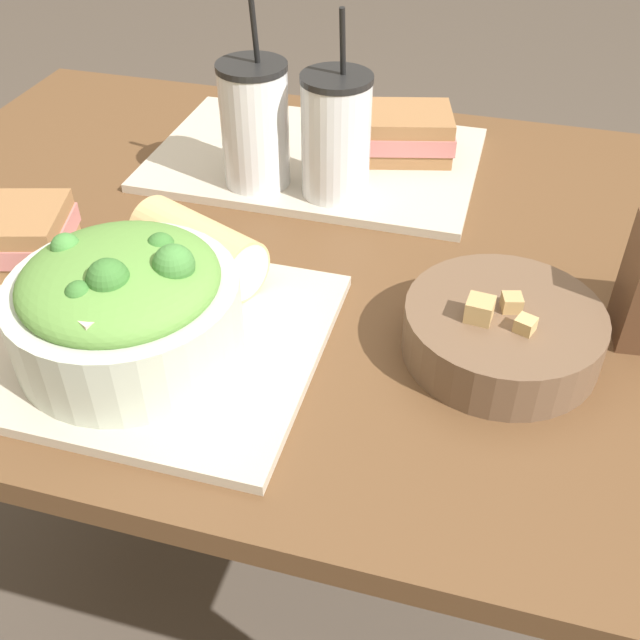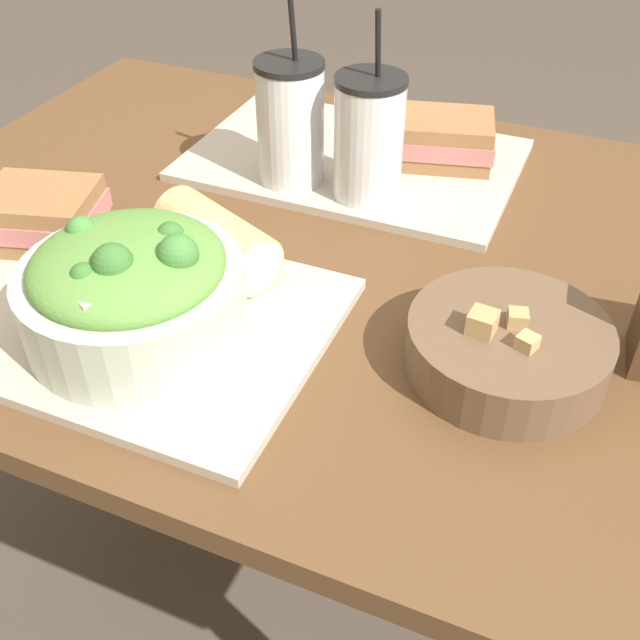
{
  "view_description": "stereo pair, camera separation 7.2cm",
  "coord_description": "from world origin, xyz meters",
  "px_view_note": "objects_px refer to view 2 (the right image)",
  "views": [
    {
      "loc": [
        0.26,
        -0.74,
        1.26
      ],
      "look_at": [
        0.11,
        -0.21,
        0.81
      ],
      "focal_mm": 42.0,
      "sensor_mm": 36.0,
      "label": 1
    },
    {
      "loc": [
        0.33,
        -0.72,
        1.26
      ],
      "look_at": [
        0.11,
        -0.21,
        0.81
      ],
      "focal_mm": 42.0,
      "sensor_mm": 36.0,
      "label": 2
    }
  ],
  "objects_px": {
    "drink_cup_dark": "(291,126)",
    "drink_cup_red": "(369,142)",
    "baguette_near": "(217,240)",
    "sandwich_near": "(42,215)",
    "soup_bowl": "(507,346)",
    "salad_bowl": "(132,288)",
    "sandwich_far": "(446,139)"
  },
  "relations": [
    {
      "from": "drink_cup_dark",
      "to": "baguette_near",
      "type": "bearing_deg",
      "value": -87.4
    },
    {
      "from": "sandwich_near",
      "to": "salad_bowl",
      "type": "bearing_deg",
      "value": -43.32
    },
    {
      "from": "soup_bowl",
      "to": "drink_cup_dark",
      "type": "bearing_deg",
      "value": 144.11
    },
    {
      "from": "soup_bowl",
      "to": "drink_cup_dark",
      "type": "xyz_separation_m",
      "value": [
        -0.35,
        0.25,
        0.06
      ]
    },
    {
      "from": "soup_bowl",
      "to": "sandwich_near",
      "type": "bearing_deg",
      "value": 179.99
    },
    {
      "from": "baguette_near",
      "to": "drink_cup_red",
      "type": "distance_m",
      "value": 0.25
    },
    {
      "from": "salad_bowl",
      "to": "sandwich_far",
      "type": "relative_size",
      "value": 1.49
    },
    {
      "from": "salad_bowl",
      "to": "drink_cup_dark",
      "type": "xyz_separation_m",
      "value": [
        0.01,
        0.36,
        0.02
      ]
    },
    {
      "from": "sandwich_near",
      "to": "sandwich_far",
      "type": "xyz_separation_m",
      "value": [
        0.39,
        0.39,
        -0.0
      ]
    },
    {
      "from": "soup_bowl",
      "to": "sandwich_far",
      "type": "distance_m",
      "value": 0.42
    },
    {
      "from": "baguette_near",
      "to": "sandwich_far",
      "type": "relative_size",
      "value": 1.12
    },
    {
      "from": "sandwich_near",
      "to": "drink_cup_dark",
      "type": "distance_m",
      "value": 0.33
    },
    {
      "from": "drink_cup_red",
      "to": "sandwich_near",
      "type": "bearing_deg",
      "value": -141.79
    },
    {
      "from": "soup_bowl",
      "to": "sandwich_near",
      "type": "xyz_separation_m",
      "value": [
        -0.56,
        0.0,
        0.01
      ]
    },
    {
      "from": "drink_cup_red",
      "to": "drink_cup_dark",
      "type": "bearing_deg",
      "value": 180.0
    },
    {
      "from": "soup_bowl",
      "to": "drink_cup_red",
      "type": "xyz_separation_m",
      "value": [
        -0.24,
        0.25,
        0.06
      ]
    },
    {
      "from": "drink_cup_red",
      "to": "sandwich_far",
      "type": "bearing_deg",
      "value": 62.75
    },
    {
      "from": "baguette_near",
      "to": "drink_cup_dark",
      "type": "relative_size",
      "value": 0.7
    },
    {
      "from": "drink_cup_dark",
      "to": "sandwich_near",
      "type": "bearing_deg",
      "value": -130.0
    },
    {
      "from": "soup_bowl",
      "to": "sandwich_near",
      "type": "relative_size",
      "value": 1.27
    },
    {
      "from": "salad_bowl",
      "to": "soup_bowl",
      "type": "xyz_separation_m",
      "value": [
        0.36,
        0.11,
        -0.04
      ]
    },
    {
      "from": "baguette_near",
      "to": "sandwich_far",
      "type": "xyz_separation_m",
      "value": [
        0.17,
        0.36,
        -0.0
      ]
    },
    {
      "from": "salad_bowl",
      "to": "drink_cup_red",
      "type": "bearing_deg",
      "value": 71.96
    },
    {
      "from": "sandwich_near",
      "to": "baguette_near",
      "type": "xyz_separation_m",
      "value": [
        0.22,
        0.03,
        0.0
      ]
    },
    {
      "from": "soup_bowl",
      "to": "baguette_near",
      "type": "height_order",
      "value": "baguette_near"
    },
    {
      "from": "drink_cup_dark",
      "to": "drink_cup_red",
      "type": "relative_size",
      "value": 1.01
    },
    {
      "from": "baguette_near",
      "to": "drink_cup_dark",
      "type": "height_order",
      "value": "drink_cup_dark"
    },
    {
      "from": "baguette_near",
      "to": "sandwich_near",
      "type": "bearing_deg",
      "value": 121.68
    },
    {
      "from": "sandwich_near",
      "to": "sandwich_far",
      "type": "bearing_deg",
      "value": 29.05
    },
    {
      "from": "salad_bowl",
      "to": "sandwich_near",
      "type": "relative_size",
      "value": 1.44
    },
    {
      "from": "drink_cup_dark",
      "to": "drink_cup_red",
      "type": "height_order",
      "value": "drink_cup_dark"
    },
    {
      "from": "salad_bowl",
      "to": "drink_cup_red",
      "type": "xyz_separation_m",
      "value": [
        0.12,
        0.36,
        0.02
      ]
    }
  ]
}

